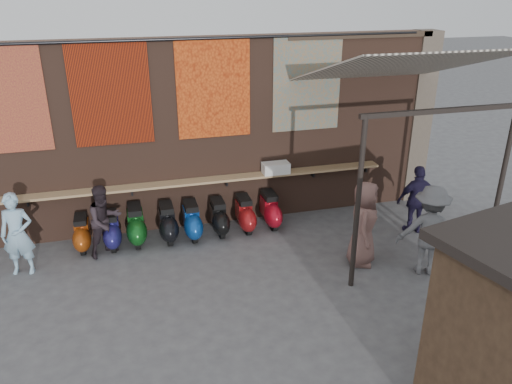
# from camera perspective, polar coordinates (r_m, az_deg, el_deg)

# --- Properties ---
(ground) EXTENTS (70.00, 70.00, 0.00)m
(ground) POSITION_cam_1_polar(r_m,az_deg,el_deg) (9.09, -3.14, -10.47)
(ground) COLOR #474749
(ground) RESTS_ON ground
(brick_wall) EXTENTS (10.00, 0.40, 4.00)m
(brick_wall) POSITION_cam_1_polar(r_m,az_deg,el_deg) (10.68, -6.50, 6.50)
(brick_wall) COLOR brown
(brick_wall) RESTS_ON ground
(pier_right) EXTENTS (0.50, 0.50, 4.00)m
(pier_right) POSITION_cam_1_polar(r_m,az_deg,el_deg) (12.52, 17.93, 8.01)
(pier_right) COLOR #4C4238
(pier_right) RESTS_ON ground
(eating_counter) EXTENTS (8.00, 0.32, 0.05)m
(eating_counter) POSITION_cam_1_polar(r_m,az_deg,el_deg) (10.62, -5.96, 1.30)
(eating_counter) COLOR #9E7A51
(eating_counter) RESTS_ON brick_wall
(shelf_box) EXTENTS (0.58, 0.31, 0.24)m
(shelf_box) POSITION_cam_1_polar(r_m,az_deg,el_deg) (10.88, 2.27, 2.76)
(shelf_box) COLOR white
(shelf_box) RESTS_ON eating_counter
(tapestry_redgold) EXTENTS (1.50, 0.02, 2.00)m
(tapestry_redgold) POSITION_cam_1_polar(r_m,az_deg,el_deg) (10.32, -26.94, 9.34)
(tapestry_redgold) COLOR maroon
(tapestry_redgold) RESTS_ON brick_wall
(tapestry_sun) EXTENTS (1.50, 0.02, 2.00)m
(tapestry_sun) POSITION_cam_1_polar(r_m,az_deg,el_deg) (10.11, -16.26, 10.66)
(tapestry_sun) COLOR #BC2B0B
(tapestry_sun) RESTS_ON brick_wall
(tapestry_orange) EXTENTS (1.50, 0.02, 2.00)m
(tapestry_orange) POSITION_cam_1_polar(r_m,az_deg,el_deg) (10.27, -4.86, 11.67)
(tapestry_orange) COLOR #DB561B
(tapestry_orange) RESTS_ON brick_wall
(tapestry_multi) EXTENTS (1.50, 0.02, 2.00)m
(tapestry_multi) POSITION_cam_1_polar(r_m,az_deg,el_deg) (10.81, 5.85, 12.20)
(tapestry_multi) COLOR teal
(tapestry_multi) RESTS_ON brick_wall
(hang_rail) EXTENTS (9.50, 0.06, 0.06)m
(hang_rail) POSITION_cam_1_polar(r_m,az_deg,el_deg) (10.07, -6.80, 17.00)
(hang_rail) COLOR black
(hang_rail) RESTS_ON brick_wall
(scooter_stool_0) EXTENTS (0.33, 0.73, 0.69)m
(scooter_stool_0) POSITION_cam_1_polar(r_m,az_deg,el_deg) (10.59, -19.25, -4.51)
(scooter_stool_0) COLOR #973D0D
(scooter_stool_0) RESTS_ON ground
(scooter_stool_1) EXTENTS (0.34, 0.76, 0.72)m
(scooter_stool_1) POSITION_cam_1_polar(r_m,az_deg,el_deg) (10.51, -16.13, -4.23)
(scooter_stool_1) COLOR navy
(scooter_stool_1) RESTS_ON ground
(scooter_stool_2) EXTENTS (0.37, 0.83, 0.79)m
(scooter_stool_2) POSITION_cam_1_polar(r_m,az_deg,el_deg) (10.51, -13.54, -3.71)
(scooter_stool_2) COLOR #0F4B17
(scooter_stool_2) RESTS_ON ground
(scooter_stool_3) EXTENTS (0.36, 0.80, 0.76)m
(scooter_stool_3) POSITION_cam_1_polar(r_m,az_deg,el_deg) (10.51, -10.06, -3.50)
(scooter_stool_3) COLOR black
(scooter_stool_3) RESTS_ON ground
(scooter_stool_4) EXTENTS (0.36, 0.79, 0.75)m
(scooter_stool_4) POSITION_cam_1_polar(r_m,az_deg,el_deg) (10.53, -7.33, -3.28)
(scooter_stool_4) COLOR navy
(scooter_stool_4) RESTS_ON ground
(scooter_stool_5) EXTENTS (0.35, 0.77, 0.73)m
(scooter_stool_5) POSITION_cam_1_polar(r_m,az_deg,el_deg) (10.65, -4.27, -2.90)
(scooter_stool_5) COLOR black
(scooter_stool_5) RESTS_ON ground
(scooter_stool_6) EXTENTS (0.35, 0.77, 0.74)m
(scooter_stool_6) POSITION_cam_1_polar(r_m,az_deg,el_deg) (10.76, -1.28, -2.53)
(scooter_stool_6) COLOR maroon
(scooter_stool_6) RESTS_ON ground
(scooter_stool_7) EXTENTS (0.36, 0.79, 0.75)m
(scooter_stool_7) POSITION_cam_1_polar(r_m,az_deg,el_deg) (10.94, 1.63, -2.04)
(scooter_stool_7) COLOR maroon
(scooter_stool_7) RESTS_ON ground
(diner_left) EXTENTS (0.62, 0.45, 1.58)m
(diner_left) POSITION_cam_1_polar(r_m,az_deg,el_deg) (10.00, -25.61, -4.38)
(diner_left) COLOR #92BAD4
(diner_left) RESTS_ON ground
(diner_right) EXTENTS (0.89, 0.84, 1.46)m
(diner_right) POSITION_cam_1_polar(r_m,az_deg,el_deg) (10.09, -16.89, -3.17)
(diner_right) COLOR #271F24
(diner_right) RESTS_ON ground
(shopper_navy) EXTENTS (0.91, 0.44, 1.51)m
(shopper_navy) POSITION_cam_1_polar(r_m,az_deg,el_deg) (11.03, 17.90, -0.86)
(shopper_navy) COLOR #1B1531
(shopper_navy) RESTS_ON ground
(shopper_grey) EXTENTS (1.27, 1.04, 1.72)m
(shopper_grey) POSITION_cam_1_polar(r_m,az_deg,el_deg) (9.53, 19.17, -4.18)
(shopper_grey) COLOR slate
(shopper_grey) RESTS_ON ground
(shopper_tan) EXTENTS (0.84, 0.97, 1.67)m
(shopper_tan) POSITION_cam_1_polar(r_m,az_deg,el_deg) (9.52, 12.18, -3.56)
(shopper_tan) COLOR #7B554E
(shopper_tan) RESTS_ON ground
(stall_sign) EXTENTS (1.18, 0.31, 0.50)m
(stall_sign) POSITION_cam_1_polar(r_m,az_deg,el_deg) (6.90, 25.34, -7.66)
(stall_sign) COLOR gold
(stall_sign) RESTS_ON market_stall
(stall_shelf) EXTENTS (1.83, 0.51, 0.06)m
(stall_shelf) POSITION_cam_1_polar(r_m,az_deg,el_deg) (7.35, 24.17, -13.53)
(stall_shelf) COLOR #473321
(stall_shelf) RESTS_ON market_stall
(awning_canvas) EXTENTS (3.20, 3.28, 0.97)m
(awning_canvas) POSITION_cam_1_polar(r_m,az_deg,el_deg) (9.83, 16.10, 13.62)
(awning_canvas) COLOR beige
(awning_canvas) RESTS_ON brick_wall
(awning_ledger) EXTENTS (3.30, 0.08, 0.12)m
(awning_ledger) POSITION_cam_1_polar(r_m,az_deg,el_deg) (11.16, 12.08, 17.11)
(awning_ledger) COLOR #33261C
(awning_ledger) RESTS_ON brick_wall
(awning_header) EXTENTS (3.00, 0.08, 0.08)m
(awning_header) POSITION_cam_1_polar(r_m,az_deg,el_deg) (8.69, 20.76, 8.70)
(awning_header) COLOR black
(awning_header) RESTS_ON awning_post_left
(awning_post_left) EXTENTS (0.09, 0.09, 3.10)m
(awning_post_left) POSITION_cam_1_polar(r_m,az_deg,el_deg) (8.47, 11.54, -1.60)
(awning_post_left) COLOR black
(awning_post_left) RESTS_ON ground
(awning_post_right) EXTENTS (0.09, 0.09, 3.10)m
(awning_post_right) POSITION_cam_1_polar(r_m,az_deg,el_deg) (9.99, 26.10, 0.30)
(awning_post_right) COLOR black
(awning_post_right) RESTS_ON ground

